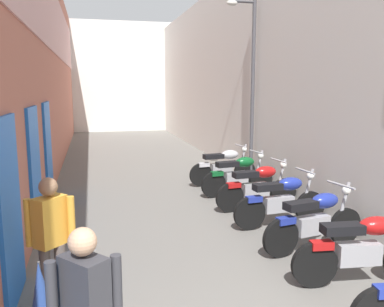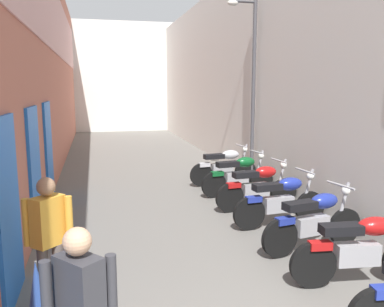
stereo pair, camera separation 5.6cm
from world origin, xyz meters
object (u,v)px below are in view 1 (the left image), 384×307
(motorcycle_second, at_px, (363,247))
(motorcycle_fourth, at_px, (281,199))
(motorcycle_third, at_px, (315,219))
(motorcycle_sixth, at_px, (238,174))
(umbrella_leaning, at_px, (41,287))
(pedestrian_mid_alley, at_px, (51,236))
(motorcycle_seventh, at_px, (224,166))
(motorcycle_fifth, at_px, (258,186))
(street_lamp, at_px, (250,79))

(motorcycle_second, height_order, motorcycle_fourth, same)
(motorcycle_third, height_order, motorcycle_sixth, same)
(motorcycle_second, xyz_separation_m, motorcycle_third, (-0.00, 1.13, 0.00))
(umbrella_leaning, bearing_deg, motorcycle_second, 6.98)
(pedestrian_mid_alley, bearing_deg, motorcycle_third, 13.61)
(motorcycle_second, bearing_deg, pedestrian_mid_alley, 176.73)
(motorcycle_second, relative_size, motorcycle_seventh, 1.00)
(motorcycle_second, distance_m, motorcycle_third, 1.13)
(motorcycle_third, relative_size, motorcycle_fifth, 0.99)
(motorcycle_third, height_order, motorcycle_fifth, same)
(motorcycle_third, height_order, motorcycle_seventh, same)
(motorcycle_fourth, xyz_separation_m, pedestrian_mid_alley, (-3.77, -2.06, 0.42))
(motorcycle_seventh, distance_m, street_lamp, 2.34)
(motorcycle_fifth, bearing_deg, umbrella_leaning, -134.97)
(motorcycle_seventh, bearing_deg, motorcycle_fourth, -90.00)
(motorcycle_second, height_order, umbrella_leaning, motorcycle_second)
(street_lamp, bearing_deg, motorcycle_fifth, -106.85)
(motorcycle_third, height_order, motorcycle_fourth, same)
(motorcycle_second, xyz_separation_m, umbrella_leaning, (-3.81, -0.47, 0.18))
(motorcycle_fifth, relative_size, umbrella_leaning, 1.91)
(motorcycle_second, distance_m, umbrella_leaning, 3.85)
(motorcycle_fifth, relative_size, motorcycle_sixth, 1.00)
(motorcycle_seventh, bearing_deg, motorcycle_second, -90.00)
(motorcycle_seventh, bearing_deg, motorcycle_sixth, -90.00)
(motorcycle_fourth, xyz_separation_m, umbrella_leaning, (-3.81, -2.74, 0.18))
(motorcycle_second, height_order, motorcycle_seventh, same)
(motorcycle_seventh, relative_size, pedestrian_mid_alley, 1.18)
(umbrella_leaning, distance_m, street_lamp, 7.88)
(motorcycle_third, distance_m, motorcycle_seventh, 4.45)
(motorcycle_fifth, height_order, pedestrian_mid_alley, pedestrian_mid_alley)
(motorcycle_fourth, bearing_deg, motorcycle_sixth, 90.00)
(umbrella_leaning, bearing_deg, motorcycle_fifth, 45.03)
(motorcycle_sixth, relative_size, motorcycle_seventh, 1.00)
(motorcycle_fourth, xyz_separation_m, motorcycle_fifth, (-0.00, 1.07, 0.00))
(motorcycle_second, xyz_separation_m, street_lamp, (0.70, 5.66, 2.23))
(motorcycle_third, bearing_deg, motorcycle_fifth, 90.00)
(pedestrian_mid_alley, xyz_separation_m, street_lamp, (4.47, 5.44, 1.81))
(motorcycle_third, height_order, pedestrian_mid_alley, pedestrian_mid_alley)
(motorcycle_seventh, bearing_deg, motorcycle_fifth, -90.00)
(motorcycle_third, distance_m, umbrella_leaning, 4.14)
(street_lamp, bearing_deg, motorcycle_sixth, -121.03)
(motorcycle_fourth, xyz_separation_m, motorcycle_seventh, (-0.00, 3.30, 0.00))
(motorcycle_second, relative_size, motorcycle_sixth, 1.00)
(motorcycle_fifth, xyz_separation_m, motorcycle_sixth, (-0.00, 1.15, 0.00))
(motorcycle_third, relative_size, motorcycle_fourth, 0.99)
(motorcycle_fourth, relative_size, pedestrian_mid_alley, 1.18)
(motorcycle_fourth, relative_size, motorcycle_sixth, 1.00)
(motorcycle_third, distance_m, pedestrian_mid_alley, 3.90)
(motorcycle_seventh, distance_m, pedestrian_mid_alley, 6.57)
(motorcycle_fourth, distance_m, pedestrian_mid_alley, 4.31)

